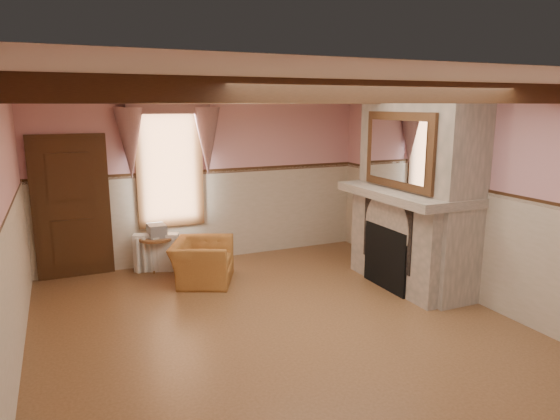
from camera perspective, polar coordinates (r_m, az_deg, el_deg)
name	(u,v)px	position (r m, az deg, el deg)	size (l,w,h in m)	color
floor	(279,328)	(6.06, -0.16, -13.33)	(5.50, 6.00, 0.01)	brown
ceiling	(278,85)	(5.49, -0.18, 14.15)	(5.50, 6.00, 0.01)	silver
wall_back	(206,178)	(8.40, -8.45, 3.68)	(5.50, 0.02, 2.80)	#D5939A
wall_front	(484,311)	(3.22, 22.28, -10.66)	(5.50, 0.02, 2.80)	#D5939A
wall_left	(1,239)	(5.19, -29.24, -2.86)	(0.02, 6.00, 2.80)	#D5939A
wall_right	(466,195)	(7.15, 20.44, 1.62)	(0.02, 6.00, 2.80)	#D5939A
wainscot	(279,268)	(5.78, -0.16, -6.60)	(5.50, 6.00, 1.50)	beige
chair_rail	(279,204)	(5.59, -0.17, 0.71)	(5.50, 6.00, 0.08)	black
firebox	(389,257)	(7.34, 12.40, -5.29)	(0.20, 0.95, 0.90)	black
armchair	(202,262)	(7.52, -8.88, -5.85)	(0.95, 0.83, 0.62)	#9E662D
side_table	(157,254)	(8.16, -13.90, -4.89)	(0.54, 0.54, 0.55)	brown
book_stack	(157,231)	(8.08, -13.91, -2.30)	(0.26, 0.32, 0.20)	#B7AD8C
radiator	(157,252)	(8.15, -13.91, -4.72)	(0.70, 0.18, 0.60)	white
bowl	(403,185)	(7.34, 13.84, 2.75)	(0.33, 0.33, 0.08)	brown
mantel_clock	(382,177)	(7.73, 11.56, 3.75)	(0.14, 0.24, 0.20)	#311D0D
oil_lamp	(391,176)	(7.55, 12.53, 3.83)	(0.11, 0.11, 0.28)	#B88034
candle_red	(444,192)	(6.69, 18.27, 1.97)	(0.06, 0.06, 0.16)	#9F1513
jar_yellow	(436,192)	(6.80, 17.41, 2.01)	(0.06, 0.06, 0.12)	gold
fireplace	(417,190)	(7.38, 15.40, 2.24)	(0.85, 2.00, 2.80)	gray
mantel	(407,193)	(7.27, 14.28, 1.85)	(1.05, 2.05, 0.12)	gray
overmantel_mirror	(398,151)	(7.08, 13.34, 6.61)	(0.06, 1.44, 1.04)	silver
door	(72,209)	(8.11, -22.69, 0.07)	(1.10, 0.10, 2.10)	black
window	(170,165)	(8.20, -12.50, 5.09)	(1.06, 0.08, 2.02)	white
window_drapes	(169,127)	(8.07, -12.56, 9.26)	(1.30, 0.14, 1.40)	gray
ceiling_beam_front	(335,91)	(4.41, 6.28, 13.32)	(5.50, 0.18, 0.20)	black
ceiling_beam_back	(241,96)	(6.60, -4.48, 12.87)	(5.50, 0.18, 0.20)	black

